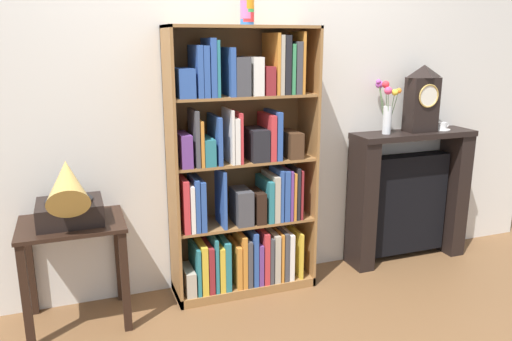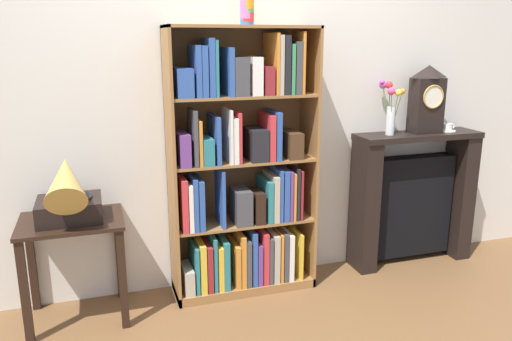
{
  "view_description": "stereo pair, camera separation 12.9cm",
  "coord_description": "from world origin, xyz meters",
  "px_view_note": "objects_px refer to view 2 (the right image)",
  "views": [
    {
      "loc": [
        -1.0,
        -2.86,
        1.63
      ],
      "look_at": [
        0.09,
        0.1,
        0.81
      ],
      "focal_mm": 35.46,
      "sensor_mm": 36.0,
      "label": 1
    },
    {
      "loc": [
        -0.87,
        -2.9,
        1.63
      ],
      "look_at": [
        0.09,
        0.1,
        0.81
      ],
      "focal_mm": 35.46,
      "sensor_mm": 36.0,
      "label": 2
    }
  ],
  "objects_px": {
    "gramophone": "(68,194)",
    "teacup_with_saucer": "(447,128)",
    "mantel_clock": "(427,99)",
    "flower_vase": "(390,106)",
    "bookshelf": "(242,178)",
    "cup_stack": "(247,8)",
    "side_table_left": "(73,244)",
    "fireplace_mantel": "(411,199)"
  },
  "relations": [
    {
      "from": "gramophone",
      "to": "teacup_with_saucer",
      "type": "relative_size",
      "value": 3.56
    },
    {
      "from": "mantel_clock",
      "to": "flower_vase",
      "type": "distance_m",
      "value": 0.29
    },
    {
      "from": "bookshelf",
      "to": "teacup_with_saucer",
      "type": "relative_size",
      "value": 13.02
    },
    {
      "from": "gramophone",
      "to": "flower_vase",
      "type": "xyz_separation_m",
      "value": [
        2.12,
        0.16,
        0.39
      ]
    },
    {
      "from": "flower_vase",
      "to": "cup_stack",
      "type": "bearing_deg",
      "value": -178.12
    },
    {
      "from": "side_table_left",
      "to": "gramophone",
      "type": "height_order",
      "value": "gramophone"
    },
    {
      "from": "bookshelf",
      "to": "flower_vase",
      "type": "relative_size",
      "value": 4.52
    },
    {
      "from": "bookshelf",
      "to": "fireplace_mantel",
      "type": "height_order",
      "value": "bookshelf"
    },
    {
      "from": "bookshelf",
      "to": "mantel_clock",
      "type": "bearing_deg",
      "value": 1.29
    },
    {
      "from": "teacup_with_saucer",
      "to": "cup_stack",
      "type": "bearing_deg",
      "value": -178.78
    },
    {
      "from": "side_table_left",
      "to": "teacup_with_saucer",
      "type": "bearing_deg",
      "value": 2.03
    },
    {
      "from": "mantel_clock",
      "to": "flower_vase",
      "type": "bearing_deg",
      "value": 179.21
    },
    {
      "from": "cup_stack",
      "to": "mantel_clock",
      "type": "height_order",
      "value": "cup_stack"
    },
    {
      "from": "teacup_with_saucer",
      "to": "mantel_clock",
      "type": "bearing_deg",
      "value": -179.3
    },
    {
      "from": "side_table_left",
      "to": "flower_vase",
      "type": "bearing_deg",
      "value": 2.53
    },
    {
      "from": "side_table_left",
      "to": "mantel_clock",
      "type": "xyz_separation_m",
      "value": [
        2.41,
        0.09,
        0.75
      ]
    },
    {
      "from": "side_table_left",
      "to": "teacup_with_saucer",
      "type": "relative_size",
      "value": 4.77
    },
    {
      "from": "side_table_left",
      "to": "flower_vase",
      "type": "relative_size",
      "value": 1.66
    },
    {
      "from": "fireplace_mantel",
      "to": "mantel_clock",
      "type": "relative_size",
      "value": 2.07
    },
    {
      "from": "gramophone",
      "to": "fireplace_mantel",
      "type": "bearing_deg",
      "value": 4.31
    },
    {
      "from": "side_table_left",
      "to": "gramophone",
      "type": "xyz_separation_m",
      "value": [
        0.0,
        -0.07,
        0.32
      ]
    },
    {
      "from": "bookshelf",
      "to": "flower_vase",
      "type": "xyz_separation_m",
      "value": [
        1.08,
        0.03,
        0.42
      ]
    },
    {
      "from": "bookshelf",
      "to": "teacup_with_saucer",
      "type": "distance_m",
      "value": 1.58
    },
    {
      "from": "teacup_with_saucer",
      "to": "side_table_left",
      "type": "bearing_deg",
      "value": -177.97
    },
    {
      "from": "cup_stack",
      "to": "side_table_left",
      "type": "xyz_separation_m",
      "value": [
        -1.08,
        -0.06,
        -1.33
      ]
    },
    {
      "from": "side_table_left",
      "to": "flower_vase",
      "type": "xyz_separation_m",
      "value": [
        2.12,
        0.09,
        0.71
      ]
    },
    {
      "from": "bookshelf",
      "to": "cup_stack",
      "type": "xyz_separation_m",
      "value": [
        0.04,
        0.0,
        1.04
      ]
    },
    {
      "from": "cup_stack",
      "to": "teacup_with_saucer",
      "type": "height_order",
      "value": "cup_stack"
    },
    {
      "from": "cup_stack",
      "to": "flower_vase",
      "type": "xyz_separation_m",
      "value": [
        1.04,
        0.03,
        -0.62
      ]
    },
    {
      "from": "flower_vase",
      "to": "teacup_with_saucer",
      "type": "distance_m",
      "value": 0.51
    },
    {
      "from": "mantel_clock",
      "to": "flower_vase",
      "type": "relative_size",
      "value": 1.25
    },
    {
      "from": "mantel_clock",
      "to": "side_table_left",
      "type": "bearing_deg",
      "value": -177.86
    },
    {
      "from": "cup_stack",
      "to": "side_table_left",
      "type": "bearing_deg",
      "value": -176.83
    },
    {
      "from": "gramophone",
      "to": "mantel_clock",
      "type": "xyz_separation_m",
      "value": [
        2.41,
        0.16,
        0.42
      ]
    },
    {
      "from": "flower_vase",
      "to": "side_table_left",
      "type": "bearing_deg",
      "value": -177.47
    },
    {
      "from": "mantel_clock",
      "to": "gramophone",
      "type": "bearing_deg",
      "value": -176.3
    },
    {
      "from": "bookshelf",
      "to": "gramophone",
      "type": "relative_size",
      "value": 3.66
    },
    {
      "from": "cup_stack",
      "to": "gramophone",
      "type": "distance_m",
      "value": 1.48
    },
    {
      "from": "bookshelf",
      "to": "mantel_clock",
      "type": "distance_m",
      "value": 1.44
    },
    {
      "from": "side_table_left",
      "to": "bookshelf",
      "type": "bearing_deg",
      "value": 3.24
    },
    {
      "from": "cup_stack",
      "to": "mantel_clock",
      "type": "xyz_separation_m",
      "value": [
        1.33,
        0.03,
        -0.59
      ]
    },
    {
      "from": "bookshelf",
      "to": "teacup_with_saucer",
      "type": "bearing_deg",
      "value": 1.22
    }
  ]
}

